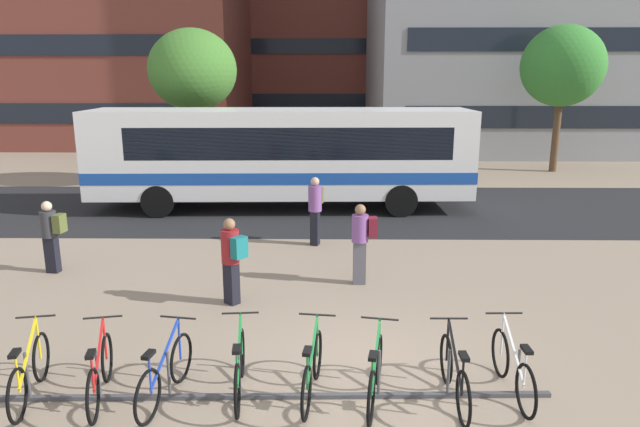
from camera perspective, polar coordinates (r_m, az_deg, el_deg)
ground at (r=8.44m, az=4.25°, el=-16.62°), size 200.00×200.00×0.00m
bus_lane_asphalt at (r=18.64m, az=2.28°, el=0.52°), size 80.00×7.20×0.01m
city_bus at (r=18.37m, az=-4.11°, el=5.92°), size 12.09×2.89×3.20m
bike_rack at (r=8.07m, az=-4.58°, el=-17.41°), size 7.50×0.28×0.70m
parked_bicycle_yellow_0 at (r=8.79m, az=-27.08°, el=-14.04°), size 0.53×1.70×0.99m
parked_bicycle_red_1 at (r=8.40m, az=-21.16°, el=-14.74°), size 0.55×1.70×0.99m
parked_bicycle_blue_2 at (r=8.13m, az=-15.23°, el=-15.27°), size 0.52×1.71×0.99m
parked_bicycle_green_3 at (r=8.07m, az=-8.06°, el=-15.13°), size 0.52×1.72×0.99m
parked_bicycle_green_4 at (r=7.94m, az=-0.79°, el=-15.47°), size 0.52×1.72×0.99m
parked_bicycle_green_5 at (r=7.87m, az=5.55°, el=-15.85°), size 0.52×1.70×0.99m
parked_bicycle_black_6 at (r=8.03m, az=13.32°, el=-15.53°), size 0.52×1.72×0.99m
parked_bicycle_white_7 at (r=8.40m, az=18.73°, el=-14.52°), size 0.52×1.72×0.99m
commuter_teal_pack_0 at (r=10.80m, az=-8.84°, el=-4.20°), size 0.60×0.57×1.68m
commuter_maroon_pack_1 at (r=11.74m, az=4.19°, el=-2.49°), size 0.52×0.34×1.70m
commuter_olive_pack_2 at (r=13.72m, az=-25.33°, el=-1.68°), size 0.56×0.38×1.61m
commuter_olive_pack_3 at (r=14.45m, az=-0.47°, el=0.77°), size 0.43×0.58×1.76m
street_tree_0 at (r=27.60m, az=23.13°, el=13.39°), size 3.55×3.55×6.37m
street_tree_1 at (r=22.52m, az=-12.64°, el=13.80°), size 3.30×3.30×5.96m
building_left_wing at (r=40.94m, az=-19.66°, el=17.18°), size 16.19×13.56×14.53m
building_centre_block at (r=49.43m, az=-2.64°, el=17.87°), size 19.92×12.75×15.69m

